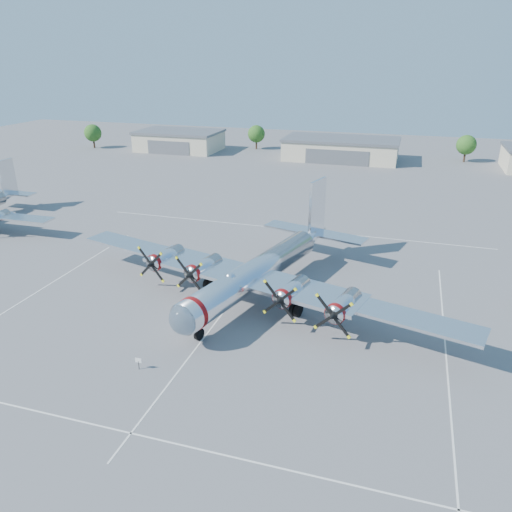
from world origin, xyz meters
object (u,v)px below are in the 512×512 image
(tree_west, at_px, (256,134))
(hangar_center, at_px, (341,149))
(tree_far_west, at_px, (93,133))
(tree_east, at_px, (466,145))
(hangar_west, at_px, (179,140))
(info_placard, at_px, (138,362))
(main_bomber_b29, at_px, (261,295))

(tree_west, bearing_deg, hangar_center, -17.82)
(tree_west, bearing_deg, tree_far_west, -165.07)
(tree_east, bearing_deg, hangar_west, -175.40)
(hangar_center, height_order, tree_far_west, tree_far_west)
(tree_far_west, bearing_deg, tree_east, 5.71)
(tree_far_west, relative_size, info_placard, 5.99)
(hangar_west, xyz_separation_m, hangar_center, (45.00, -0.00, -0.00))
(info_placard, bearing_deg, tree_east, 71.51)
(tree_east, relative_size, info_placard, 5.99)
(tree_west, xyz_separation_m, tree_east, (55.00, -2.00, 0.00))
(hangar_west, height_order, hangar_center, same)
(tree_west, relative_size, main_bomber_b29, 0.14)
(main_bomber_b29, distance_m, info_placard, 17.73)
(tree_far_west, height_order, tree_east, same)
(tree_far_west, xyz_separation_m, tree_east, (100.00, 10.00, 0.00))
(hangar_west, height_order, info_placard, hangar_west)
(hangar_center, bearing_deg, tree_far_west, -176.76)
(main_bomber_b29, xyz_separation_m, info_placard, (-5.95, -16.68, 0.78))
(tree_far_west, bearing_deg, main_bomber_b29, -46.38)
(hangar_center, height_order, info_placard, hangar_center)
(tree_east, height_order, main_bomber_b29, tree_east)
(tree_far_west, distance_m, tree_east, 100.50)
(tree_far_west, bearing_deg, tree_west, 14.93)
(tree_east, distance_m, info_placard, 108.19)
(hangar_center, distance_m, tree_east, 30.64)
(tree_east, relative_size, main_bomber_b29, 0.14)
(hangar_center, distance_m, main_bomber_b29, 80.23)
(tree_west, xyz_separation_m, info_placard, (21.64, -104.86, -3.44))
(tree_east, bearing_deg, tree_far_west, -174.29)
(hangar_west, bearing_deg, tree_far_west, -170.99)
(tree_west, distance_m, tree_east, 55.04)
(hangar_west, relative_size, tree_west, 3.40)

